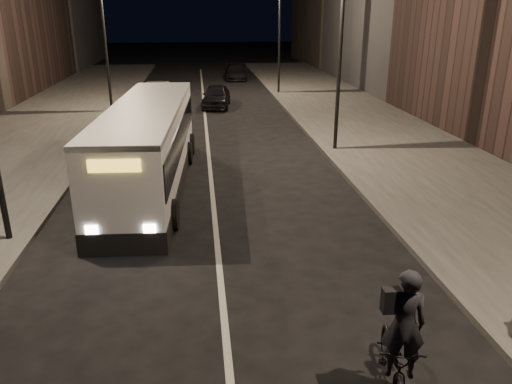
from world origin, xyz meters
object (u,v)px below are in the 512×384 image
object	(u,v)px
streetlight_left_far	(108,20)
cyclist_on_bicycle	(397,349)
car_mid	(159,91)
streetlight_right_mid	(335,25)
city_bus	(149,143)
streetlight_right_far	(276,18)
car_near	(216,96)
car_far	(236,72)

from	to	relation	value
streetlight_left_far	cyclist_on_bicycle	world-z (taller)	streetlight_left_far
streetlight_left_far	car_mid	size ratio (longest dim) A/B	1.91
streetlight_right_mid	city_bus	bearing A→B (deg)	-153.50
cyclist_on_bicycle	city_bus	bearing A→B (deg)	125.65
streetlight_right_mid	cyclist_on_bicycle	distance (m)	15.44
streetlight_right_far	city_bus	xyz separation A→B (m)	(-7.46, -19.72, -3.77)
streetlight_left_far	car_near	size ratio (longest dim) A/B	1.96
car_mid	cyclist_on_bicycle	bearing A→B (deg)	105.35
car_mid	car_far	bearing A→B (deg)	-115.58
streetlight_right_mid	streetlight_left_far	distance (m)	14.62
cyclist_on_bicycle	streetlight_right_mid	bearing A→B (deg)	91.22
streetlight_right_mid	car_far	distance (m)	25.23
car_mid	city_bus	bearing A→B (deg)	96.81
streetlight_right_far	car_mid	world-z (taller)	streetlight_right_far
car_far	streetlight_right_mid	bearing A→B (deg)	-83.12
streetlight_right_mid	city_bus	xyz separation A→B (m)	(-7.46, -3.72, -3.77)
city_bus	streetlight_right_mid	bearing A→B (deg)	29.66
streetlight_left_far	car_far	bearing A→B (deg)	60.13
streetlight_right_mid	car_mid	bearing A→B (deg)	120.98
car_near	streetlight_right_mid	bearing A→B (deg)	-61.28
car_mid	car_far	xyz separation A→B (m)	(6.12, 10.79, -0.03)
streetlight_right_mid	cyclist_on_bicycle	xyz separation A→B (m)	(-2.62, -14.50, -4.59)
car_far	cyclist_on_bicycle	bearing A→B (deg)	-88.85
streetlight_right_far	streetlight_left_far	bearing A→B (deg)	-150.64
city_bus	cyclist_on_bicycle	distance (m)	11.85
streetlight_right_far	streetlight_left_far	distance (m)	12.24
streetlight_right_mid	city_bus	distance (m)	9.15
car_near	car_far	world-z (taller)	car_near
streetlight_right_far	cyclist_on_bicycle	bearing A→B (deg)	-94.91
streetlight_right_far	streetlight_right_mid	bearing A→B (deg)	-90.00
city_bus	car_far	distance (m)	28.90
streetlight_right_far	car_near	world-z (taller)	streetlight_right_far
streetlight_left_far	cyclist_on_bicycle	distance (m)	26.20
city_bus	car_mid	bearing A→B (deg)	96.02
streetlight_right_mid	car_near	size ratio (longest dim) A/B	1.96
streetlight_left_far	car_mid	bearing A→B (deg)	59.21
streetlight_right_far	car_near	size ratio (longest dim) A/B	1.96
city_bus	car_far	xyz separation A→B (m)	(5.24, 28.41, -0.93)
city_bus	cyclist_on_bicycle	xyz separation A→B (m)	(4.85, -10.78, -0.82)
city_bus	car_mid	xyz separation A→B (m)	(-0.88, 17.62, -0.90)
car_far	city_bus	bearing A→B (deg)	-98.72
streetlight_right_far	city_bus	size ratio (longest dim) A/B	0.74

